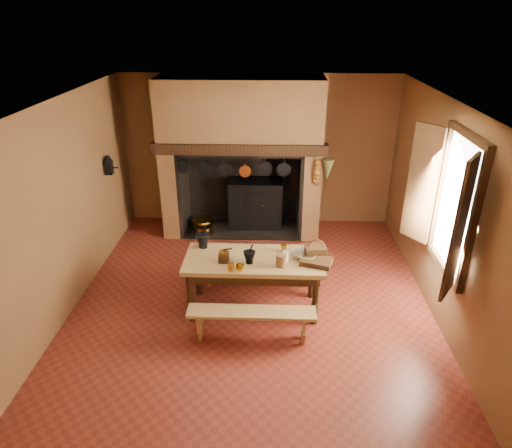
{
  "coord_description": "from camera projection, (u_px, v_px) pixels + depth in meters",
  "views": [
    {
      "loc": [
        0.27,
        -5.49,
        3.82
      ],
      "look_at": [
        0.04,
        0.3,
        1.07
      ],
      "focal_mm": 32.0,
      "sensor_mm": 36.0,
      "label": 1
    }
  ],
  "objects": [
    {
      "name": "wicker_basket",
      "position": [
        316.0,
        251.0,
        6.07
      ],
      "size": [
        0.29,
        0.23,
        0.26
      ],
      "rotation": [
        0.0,
        0.0,
        0.1
      ],
      "color": "#473215",
      "rests_on": "work_table"
    },
    {
      "name": "hearth_pans",
      "position": [
        202.0,
        226.0,
        8.6
      ],
      "size": [
        0.51,
        0.62,
        0.2
      ],
      "color": "gold",
      "rests_on": "floor"
    },
    {
      "name": "mortar_small",
      "position": [
        249.0,
        257.0,
        5.93
      ],
      "size": [
        0.16,
        0.16,
        0.27
      ],
      "rotation": [
        0.0,
        0.0,
        -0.27
      ],
      "color": "black",
      "rests_on": "work_table"
    },
    {
      "name": "bench_back",
      "position": [
        256.0,
        263.0,
        6.81
      ],
      "size": [
        1.73,
        0.3,
        0.49
      ],
      "color": "tan",
      "rests_on": "floor"
    },
    {
      "name": "wall_left",
      "position": [
        65.0,
        208.0,
        6.09
      ],
      "size": [
        0.02,
        5.5,
        2.8
      ],
      "primitive_type": "cube",
      "color": "brown",
      "rests_on": "floor"
    },
    {
      "name": "hanging_pans",
      "position": [
        237.0,
        169.0,
        7.66
      ],
      "size": [
        1.92,
        0.29,
        0.27
      ],
      "color": "black",
      "rests_on": "chimney_breast"
    },
    {
      "name": "onion_string",
      "position": [
        317.0,
        172.0,
        7.61
      ],
      "size": [
        0.12,
        0.1,
        0.46
      ],
      "primitive_type": null,
      "color": "#AF7120",
      "rests_on": "chimney_breast"
    },
    {
      "name": "brass_mug_b",
      "position": [
        284.0,
        248.0,
        6.24
      ],
      "size": [
        0.09,
        0.09,
        0.09
      ],
      "primitive_type": "cylinder",
      "rotation": [
        0.0,
        0.0,
        -0.13
      ],
      "color": "gold",
      "rests_on": "work_table"
    },
    {
      "name": "back_wall",
      "position": [
        259.0,
        151.0,
        8.48
      ],
      "size": [
        5.0,
        0.02,
        2.8
      ],
      "primitive_type": "cube",
      "color": "brown",
      "rests_on": "floor"
    },
    {
      "name": "glass_jar",
      "position": [
        285.0,
        256.0,
        5.97
      ],
      "size": [
        0.09,
        0.09,
        0.14
      ],
      "primitive_type": "cylinder",
      "rotation": [
        0.0,
        0.0,
        0.1
      ],
      "color": "beige",
      "rests_on": "work_table"
    },
    {
      "name": "brass_cup",
      "position": [
        240.0,
        268.0,
        5.76
      ],
      "size": [
        0.13,
        0.13,
        0.09
      ],
      "primitive_type": "imported",
      "rotation": [
        0.0,
        0.0,
        0.21
      ],
      "color": "gold",
      "rests_on": "work_table"
    },
    {
      "name": "wall_right",
      "position": [
        444.0,
        214.0,
        5.91
      ],
      "size": [
        0.02,
        5.5,
        2.8
      ],
      "primitive_type": "cube",
      "color": "brown",
      "rests_on": "floor"
    },
    {
      "name": "herb_bunch",
      "position": [
        328.0,
        170.0,
        7.58
      ],
      "size": [
        0.2,
        0.2,
        0.35
      ],
      "primitive_type": "cone",
      "rotation": [
        3.14,
        0.0,
        0.0
      ],
      "color": "#59612E",
      "rests_on": "chimney_breast"
    },
    {
      "name": "wooden_tray",
      "position": [
        316.0,
        261.0,
        5.93
      ],
      "size": [
        0.46,
        0.38,
        0.07
      ],
      "primitive_type": "cube",
      "rotation": [
        0.0,
        0.0,
        -0.31
      ],
      "color": "#372311",
      "rests_on": "work_table"
    },
    {
      "name": "floor",
      "position": [
        252.0,
        299.0,
        6.6
      ],
      "size": [
        5.5,
        5.5,
        0.0
      ],
      "primitive_type": "plane",
      "color": "maroon",
      "rests_on": "ground"
    },
    {
      "name": "chimney_breast",
      "position": [
        241.0,
        135.0,
        7.92
      ],
      "size": [
        2.95,
        0.96,
        2.8
      ],
      "color": "brown",
      "rests_on": "floor"
    },
    {
      "name": "iron_range",
      "position": [
        256.0,
        203.0,
        8.61
      ],
      "size": [
        1.12,
        0.55,
        1.6
      ],
      "color": "black",
      "rests_on": "floor"
    },
    {
      "name": "coffee_grinder",
      "position": [
        224.0,
        256.0,
        5.96
      ],
      "size": [
        0.18,
        0.13,
        0.2
      ],
      "rotation": [
        0.0,
        0.0,
        -0.02
      ],
      "color": "#372311",
      "rests_on": "work_table"
    },
    {
      "name": "mixing_bowl",
      "position": [
        306.0,
        255.0,
        6.08
      ],
      "size": [
        0.41,
        0.41,
        0.08
      ],
      "primitive_type": "imported",
      "rotation": [
        0.0,
        0.0,
        -0.39
      ],
      "color": "#B2AF88",
      "rests_on": "work_table"
    },
    {
      "name": "mortar_large",
      "position": [
        203.0,
        240.0,
        6.3
      ],
      "size": [
        0.2,
        0.2,
        0.35
      ],
      "rotation": [
        0.0,
        0.0,
        -0.37
      ],
      "color": "black",
      "rests_on": "work_table"
    },
    {
      "name": "stoneware_crock",
      "position": [
        281.0,
        260.0,
        5.86
      ],
      "size": [
        0.16,
        0.16,
        0.16
      ],
      "primitive_type": "cylinder",
      "rotation": [
        0.0,
        0.0,
        0.29
      ],
      "color": "brown",
      "rests_on": "work_table"
    },
    {
      "name": "bench_front",
      "position": [
        251.0,
        318.0,
        5.65
      ],
      "size": [
        1.59,
        0.28,
        0.45
      ],
      "color": "tan",
      "rests_on": "floor"
    },
    {
      "name": "ceiling",
      "position": [
        251.0,
        103.0,
        5.4
      ],
      "size": [
        5.5,
        5.5,
        0.0
      ],
      "primitive_type": "plane",
      "rotation": [
        3.14,
        0.0,
        0.0
      ],
      "color": "silver",
      "rests_on": "back_wall"
    },
    {
      "name": "window",
      "position": [
        447.0,
        204.0,
        5.43
      ],
      "size": [
        0.39,
        1.75,
        1.76
      ],
      "color": "white",
      "rests_on": "wall_right"
    },
    {
      "name": "wall_front",
      "position": [
        235.0,
        354.0,
        3.52
      ],
      "size": [
        5.0,
        0.02,
        2.8
      ],
      "primitive_type": "cube",
      "color": "brown",
      "rests_on": "floor"
    },
    {
      "name": "brass_mug_a",
      "position": [
        231.0,
        267.0,
        5.77
      ],
      "size": [
        0.09,
        0.09,
        0.1
      ],
      "primitive_type": "cylinder",
      "rotation": [
        0.0,
        0.0,
        0.06
      ],
      "color": "gold",
      "rests_on": "work_table"
    },
    {
      "name": "work_table",
      "position": [
        254.0,
        266.0,
        6.13
      ],
      "size": [
        1.85,
        0.82,
        0.8
      ],
      "color": "tan",
      "rests_on": "floor"
    },
    {
      "name": "wall_coffee_mill",
      "position": [
        108.0,
        164.0,
        7.44
      ],
      "size": [
        0.23,
        0.16,
        0.31
      ],
      "color": "black",
      "rests_on": "wall_left"
    }
  ]
}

